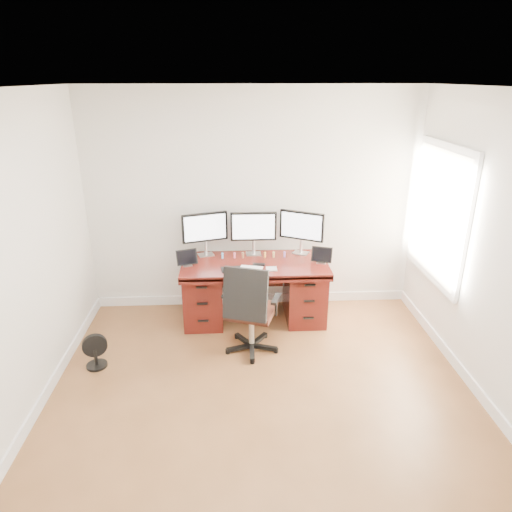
{
  "coord_description": "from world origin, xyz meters",
  "views": [
    {
      "loc": [
        -0.24,
        -3.12,
        2.78
      ],
      "look_at": [
        0.0,
        1.5,
        0.95
      ],
      "focal_mm": 32.0,
      "sensor_mm": 36.0,
      "label": 1
    }
  ],
  "objects_px": {
    "monitor_center": "(254,228)",
    "office_chair": "(250,324)",
    "keyboard": "(251,268)",
    "floor_fan": "(95,352)",
    "desk": "(255,288)"
  },
  "relations": [
    {
      "from": "desk",
      "to": "keyboard",
      "type": "relative_size",
      "value": 6.69
    },
    {
      "from": "monitor_center",
      "to": "keyboard",
      "type": "bearing_deg",
      "value": -96.26
    },
    {
      "from": "floor_fan",
      "to": "keyboard",
      "type": "height_order",
      "value": "keyboard"
    },
    {
      "from": "office_chair",
      "to": "keyboard",
      "type": "distance_m",
      "value": 0.67
    },
    {
      "from": "office_chair",
      "to": "monitor_center",
      "type": "distance_m",
      "value": 1.23
    },
    {
      "from": "office_chair",
      "to": "keyboard",
      "type": "xyz_separation_m",
      "value": [
        0.04,
        0.53,
        0.42
      ]
    },
    {
      "from": "floor_fan",
      "to": "keyboard",
      "type": "distance_m",
      "value": 1.87
    },
    {
      "from": "desk",
      "to": "monitor_center",
      "type": "distance_m",
      "value": 0.72
    },
    {
      "from": "monitor_center",
      "to": "keyboard",
      "type": "xyz_separation_m",
      "value": [
        -0.05,
        -0.45,
        -0.33
      ]
    },
    {
      "from": "desk",
      "to": "monitor_center",
      "type": "bearing_deg",
      "value": 90.0
    },
    {
      "from": "floor_fan",
      "to": "monitor_center",
      "type": "relative_size",
      "value": 0.66
    },
    {
      "from": "desk",
      "to": "floor_fan",
      "type": "relative_size",
      "value": 4.7
    },
    {
      "from": "desk",
      "to": "keyboard",
      "type": "height_order",
      "value": "keyboard"
    },
    {
      "from": "monitor_center",
      "to": "office_chair",
      "type": "bearing_deg",
      "value": -95.18
    },
    {
      "from": "desk",
      "to": "keyboard",
      "type": "distance_m",
      "value": 0.41
    }
  ]
}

